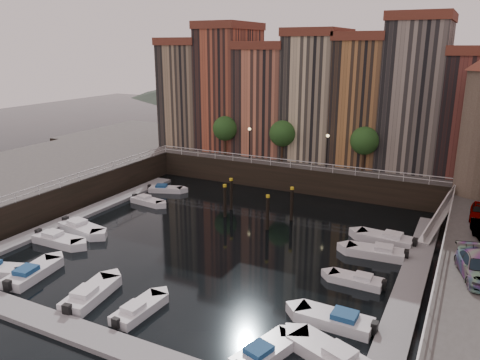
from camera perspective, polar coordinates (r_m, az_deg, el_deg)
The scene contains 28 objects.
ground at distance 42.98m, azimuth -1.68°, elevation -7.20°, with size 200.00×200.00×0.00m, color black.
quay_far at distance 65.38m, azimuth 9.25°, elevation 2.18°, with size 80.00×20.00×3.00m, color black.
quay_left at distance 59.24m, azimuth -27.26°, elevation -0.90°, with size 20.00×36.00×3.00m, color black.
dock_left at distance 51.47m, azimuth -18.33°, elevation -3.82°, with size 2.00×28.00×0.35m, color gray.
dock_right at distance 37.70m, azimuth 20.18°, elevation -11.46°, with size 2.00×28.00×0.35m, color gray.
dock_near at distance 30.87m, azimuth -17.70°, elevation -17.77°, with size 30.00×2.00×0.35m, color gray.
mountains at distance 145.94m, azimuth 20.48°, elevation 11.54°, with size 145.00×100.00×18.00m.
far_terrace at distance 60.50m, azimuth 11.94°, elevation 10.03°, with size 48.70×10.30×17.50m.
promenade_trees at distance 57.54m, azimuth 5.80°, elevation 5.59°, with size 21.20×3.20×5.20m.
street_lamps at distance 56.64m, azimuth 5.73°, elevation 4.72°, with size 10.36×0.36×4.18m.
railings at distance 45.77m, azimuth 1.20°, elevation -0.67°, with size 36.08×34.04×0.52m.
gangway at distance 47.14m, azimuth 23.19°, elevation -3.91°, with size 2.78×8.32×3.73m.
mooring_pilings at distance 47.26m, azimuth 1.61°, elevation -2.85°, with size 7.27×3.84×3.78m.
boat_left_1 at distance 44.85m, azimuth -21.34°, elevation -6.79°, with size 5.03×1.87×1.15m.
boat_left_2 at distance 46.74m, azimuth -18.80°, elevation -5.59°, with size 5.39×2.73×1.21m.
boat_left_3 at distance 53.07m, azimuth -11.25°, elevation -2.52°, with size 4.31×2.02×0.97m.
boat_left_4 at distance 57.03m, azimuth -9.12°, elevation -1.11°, with size 4.26×2.77×0.96m.
boat_right_0 at distance 28.20m, azimuth 11.12°, elevation -20.26°, with size 5.31×3.60×1.20m.
boat_right_1 at distance 31.23m, azimuth 11.64°, elevation -16.37°, with size 5.11×1.98×1.17m.
boat_right_2 at distance 36.31m, azimuth 14.11°, elevation -11.76°, with size 4.13×1.58×0.95m.
boat_right_3 at distance 41.09m, azimuth 16.36°, elevation -8.44°, with size 5.03×2.19×1.14m.
boat_right_4 at distance 43.93m, azimuth 17.43°, elevation -6.87°, with size 5.25×2.34×1.19m.
boat_near_0 at distance 39.39m, azimuth -24.03°, elevation -10.33°, with size 2.51×5.18×1.16m.
boat_near_1 at distance 34.88m, azimuth -17.82°, elevation -13.15°, with size 2.55×5.25×1.18m.
boat_near_2 at distance 32.44m, azimuth -12.28°, elevation -15.19°, with size 1.79×4.45×1.01m.
boat_near_3 at distance 28.06m, azimuth 2.99°, elevation -20.28°, with size 2.89×4.74×1.06m.
car_a at distance 43.65m, azimuth 27.23°, elevation -3.54°, with size 1.55×3.85×1.31m, color gray.
car_c at distance 32.90m, azimuth 27.01°, elevation -9.58°, with size 2.00×4.93×1.43m, color gray.
Camera 1 is at (18.96, -34.63, 16.99)m, focal length 35.00 mm.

